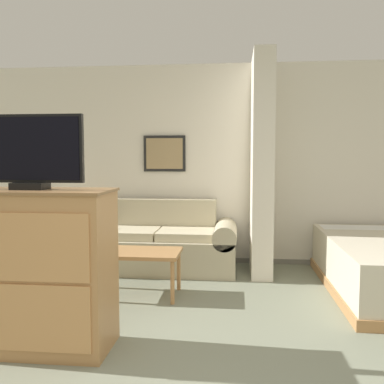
{
  "coord_description": "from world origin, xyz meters",
  "views": [
    {
      "loc": [
        0.08,
        -2.07,
        1.4
      ],
      "look_at": [
        -0.36,
        2.13,
        1.05
      ],
      "focal_mm": 40.0,
      "sensor_mm": 36.0,
      "label": 1
    }
  ],
  "objects_px": {
    "coffee_table": "(141,256)",
    "table_lamp": "(67,201)",
    "couch": "(160,244)",
    "tv_dresser": "(33,270)",
    "tv": "(29,152)"
  },
  "relations": [
    {
      "from": "couch",
      "to": "tv",
      "type": "distance_m",
      "value": 2.6
    },
    {
      "from": "table_lamp",
      "to": "coffee_table",
      "type": "bearing_deg",
      "value": -40.49
    },
    {
      "from": "couch",
      "to": "tv_dresser",
      "type": "bearing_deg",
      "value": -102.74
    },
    {
      "from": "coffee_table",
      "to": "tv_dresser",
      "type": "height_order",
      "value": "tv_dresser"
    },
    {
      "from": "couch",
      "to": "tv_dresser",
      "type": "distance_m",
      "value": 2.36
    },
    {
      "from": "tv_dresser",
      "to": "tv",
      "type": "xyz_separation_m",
      "value": [
        -0.0,
        0.0,
        0.85
      ]
    },
    {
      "from": "tv",
      "to": "couch",
      "type": "bearing_deg",
      "value": 77.25
    },
    {
      "from": "coffee_table",
      "to": "tv_dresser",
      "type": "bearing_deg",
      "value": -112.7
    },
    {
      "from": "table_lamp",
      "to": "tv_dresser",
      "type": "distance_m",
      "value": 2.34
    },
    {
      "from": "coffee_table",
      "to": "table_lamp",
      "type": "height_order",
      "value": "table_lamp"
    },
    {
      "from": "table_lamp",
      "to": "tv",
      "type": "distance_m",
      "value": 2.39
    },
    {
      "from": "couch",
      "to": "coffee_table",
      "type": "height_order",
      "value": "couch"
    },
    {
      "from": "coffee_table",
      "to": "table_lamp",
      "type": "distance_m",
      "value": 1.59
    },
    {
      "from": "couch",
      "to": "tv_dresser",
      "type": "xyz_separation_m",
      "value": [
        -0.52,
        -2.29,
        0.27
      ]
    },
    {
      "from": "couch",
      "to": "tv_dresser",
      "type": "relative_size",
      "value": 1.65
    }
  ]
}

